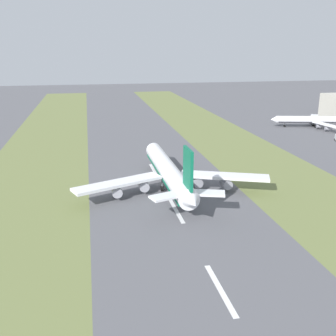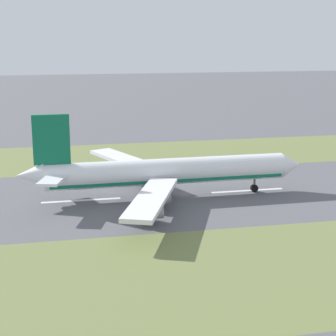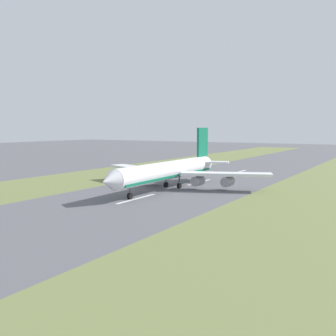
# 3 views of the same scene
# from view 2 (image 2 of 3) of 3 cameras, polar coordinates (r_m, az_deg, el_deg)

# --- Properties ---
(ground_plane) EXTENTS (800.00, 800.00, 0.00)m
(ground_plane) POSITION_cam_2_polar(r_m,az_deg,el_deg) (133.28, 1.74, -2.68)
(ground_plane) COLOR #56565B
(grass_median_west) EXTENTS (40.00, 600.00, 0.01)m
(grass_median_west) POSITION_cam_2_polar(r_m,az_deg,el_deg) (176.00, -1.70, 1.35)
(grass_median_west) COLOR olive
(grass_median_west) RESTS_ON ground
(grass_median_east) EXTENTS (40.00, 600.00, 0.01)m
(grass_median_east) POSITION_cam_2_polar(r_m,az_deg,el_deg) (92.73, 8.37, -10.31)
(grass_median_east) COLOR olive
(grass_median_east) RESTS_ON ground
(centreline_dash_mid) EXTENTS (1.20, 18.00, 0.01)m
(centreline_dash_mid) POSITION_cam_2_polar(r_m,az_deg,el_deg) (129.93, -8.82, -3.27)
(centreline_dash_mid) COLOR silver
(centreline_dash_mid) RESTS_ON ground
(centreline_dash_far) EXTENTS (1.20, 18.00, 0.01)m
(centreline_dash_far) POSITION_cam_2_polar(r_m,az_deg,el_deg) (137.64, 8.05, -2.28)
(centreline_dash_far) COLOR silver
(centreline_dash_far) RESTS_ON ground
(airplane_main_jet) EXTENTS (64.13, 67.05, 20.20)m
(airplane_main_jet) POSITION_cam_2_polar(r_m,az_deg,el_deg) (128.91, -0.83, -0.47)
(airplane_main_jet) COLOR white
(airplane_main_jet) RESTS_ON ground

